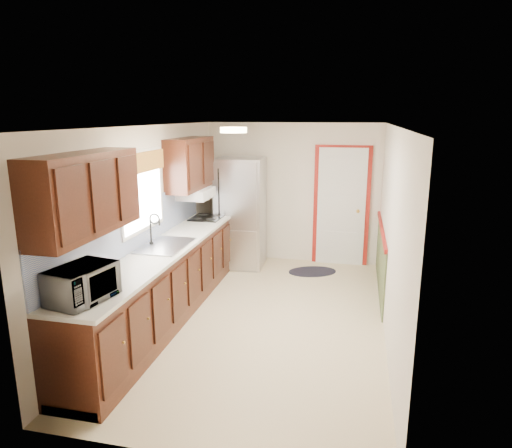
% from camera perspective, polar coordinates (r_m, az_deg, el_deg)
% --- Properties ---
extents(room_shell, '(3.20, 5.20, 2.52)m').
position_cam_1_polar(room_shell, '(5.54, 0.85, -0.38)').
color(room_shell, beige).
rests_on(room_shell, ground).
extents(kitchen_run, '(0.63, 4.00, 2.20)m').
position_cam_1_polar(kitchen_run, '(5.75, -11.95, -4.18)').
color(kitchen_run, '#33140B').
rests_on(kitchen_run, ground).
extents(back_wall_trim, '(1.12, 2.30, 2.08)m').
position_cam_1_polar(back_wall_trim, '(7.65, 11.57, 0.87)').
color(back_wall_trim, maroon).
rests_on(back_wall_trim, ground).
extents(ceiling_fixture, '(0.30, 0.30, 0.06)m').
position_cam_1_polar(ceiling_fixture, '(5.25, -2.84, 11.66)').
color(ceiling_fixture, '#FFD88C').
rests_on(ceiling_fixture, room_shell).
extents(microwave, '(0.41, 0.62, 0.38)m').
position_cam_1_polar(microwave, '(4.26, -20.96, -6.55)').
color(microwave, white).
rests_on(microwave, kitchen_run).
extents(refrigerator, '(0.80, 0.78, 1.84)m').
position_cam_1_polar(refrigerator, '(7.68, -1.93, 1.43)').
color(refrigerator, '#B7B7BC').
rests_on(refrigerator, ground).
extents(rug, '(0.92, 0.76, 0.01)m').
position_cam_1_polar(rug, '(7.62, 7.06, -5.92)').
color(rug, black).
rests_on(rug, ground).
extents(cooktop, '(0.46, 0.55, 0.02)m').
position_cam_1_polar(cooktop, '(7.22, -6.15, 0.80)').
color(cooktop, black).
rests_on(cooktop, kitchen_run).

